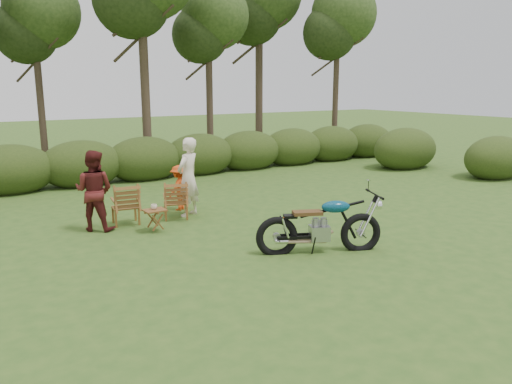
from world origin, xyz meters
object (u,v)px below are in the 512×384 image
side_table (155,221)px  child (180,210)px  cup (154,207)px  lawn_chair_left (126,224)px  motorcycle (319,252)px  lawn_chair_right (176,218)px  adult_b (97,230)px  adult_a (189,216)px

side_table → child: (1.19, 1.46, -0.24)m
cup → lawn_chair_left: bearing=111.8°
motorcycle → lawn_chair_left: size_ratio=2.43×
motorcycle → lawn_chair_right: size_ratio=2.54×
child → motorcycle: bearing=69.3°
motorcycle → adult_b: 4.80m
adult_a → adult_b: adult_a is taller
side_table → adult_b: size_ratio=0.28×
motorcycle → adult_a: 3.79m
side_table → child: size_ratio=0.43×
cup → side_table: bearing=-92.2°
lawn_chair_right → child: child is taller
adult_b → lawn_chair_right: bearing=-141.9°
lawn_chair_left → child: bearing=-151.8°
adult_b → child: adult_b is taller
motorcycle → adult_a: bearing=128.0°
motorcycle → cup: bearing=149.5°
cup → child: (1.19, 1.42, -0.53)m
lawn_chair_left → adult_b: bearing=16.9°
lawn_chair_left → adult_a: adult_a is taller
side_table → adult_a: adult_a is taller
lawn_chair_left → side_table: (0.34, -0.90, 0.24)m
cup → lawn_chair_right: bearing=41.8°
cup → adult_a: size_ratio=0.07×
adult_a → child: adult_a is taller
lawn_chair_right → lawn_chair_left: 1.14m
lawn_chair_left → child: child is taller
side_table → cup: cup is taller
lawn_chair_right → lawn_chair_left: size_ratio=0.96×
adult_a → lawn_chair_left: bearing=-34.9°
child → adult_b: bearing=-15.6°
lawn_chair_left → adult_b: 0.69m
lawn_chair_left → child: (1.53, 0.56, 0.00)m
motorcycle → adult_b: adult_b is taller
adult_a → adult_b: 2.17m
lawn_chair_left → adult_b: size_ratio=0.54×
motorcycle → lawn_chair_right: bearing=133.5°
child → adult_a: bearing=54.3°
cup → child: cup is taller
motorcycle → side_table: bearing=149.9°
motorcycle → child: (-0.90, 4.32, 0.00)m
motorcycle → lawn_chair_right: motorcycle is taller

